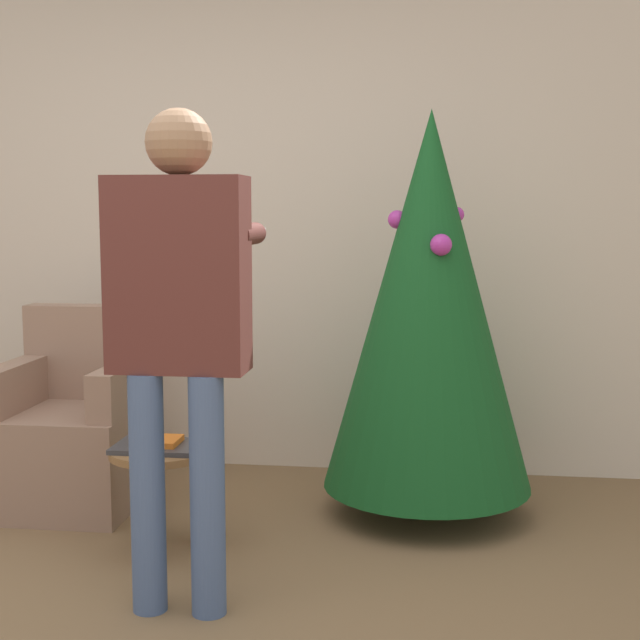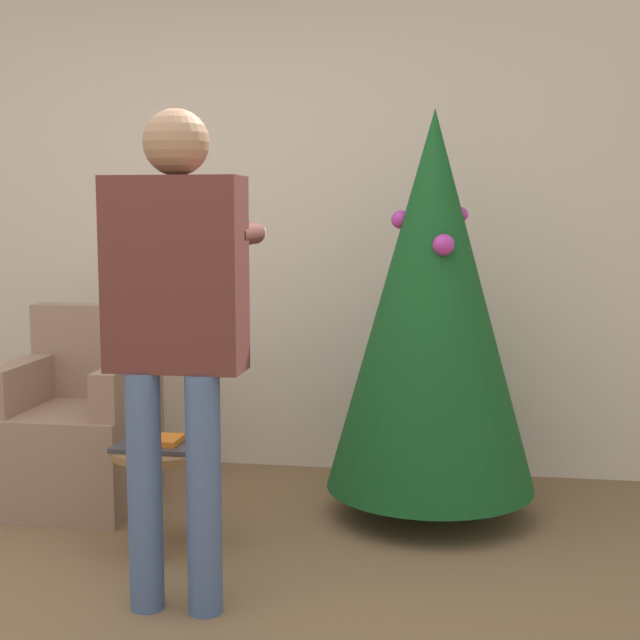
{
  "view_description": "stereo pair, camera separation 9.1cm",
  "coord_description": "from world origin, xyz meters",
  "px_view_note": "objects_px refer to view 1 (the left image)",
  "views": [
    {
      "loc": [
        1.08,
        -2.46,
        1.38
      ],
      "look_at": [
        0.64,
        0.96,
        0.96
      ],
      "focal_mm": 50.0,
      "sensor_mm": 36.0,
      "label": 1
    },
    {
      "loc": [
        1.17,
        -2.45,
        1.38
      ],
      "look_at": [
        0.64,
        0.96,
        0.96
      ],
      "focal_mm": 50.0,
      "sensor_mm": 36.0,
      "label": 2
    }
  ],
  "objects_px": {
    "armchair": "(75,432)",
    "side_stool": "(160,464)",
    "christmas_tree": "(429,302)",
    "person_standing": "(179,310)"
  },
  "relations": [
    {
      "from": "christmas_tree",
      "to": "person_standing",
      "type": "height_order",
      "value": "christmas_tree"
    },
    {
      "from": "christmas_tree",
      "to": "armchair",
      "type": "relative_size",
      "value": 1.98
    },
    {
      "from": "armchair",
      "to": "person_standing",
      "type": "distance_m",
      "value": 1.48
    },
    {
      "from": "christmas_tree",
      "to": "side_stool",
      "type": "relative_size",
      "value": 4.33
    },
    {
      "from": "person_standing",
      "to": "christmas_tree",
      "type": "bearing_deg",
      "value": 52.1
    },
    {
      "from": "christmas_tree",
      "to": "person_standing",
      "type": "relative_size",
      "value": 1.06
    },
    {
      "from": "christmas_tree",
      "to": "person_standing",
      "type": "xyz_separation_m",
      "value": [
        -0.84,
        -1.07,
        0.07
      ]
    },
    {
      "from": "christmas_tree",
      "to": "person_standing",
      "type": "distance_m",
      "value": 1.36
    },
    {
      "from": "side_stool",
      "to": "armchair",
      "type": "bearing_deg",
      "value": 138.33
    },
    {
      "from": "armchair",
      "to": "side_stool",
      "type": "xyz_separation_m",
      "value": [
        0.58,
        -0.52,
        0.02
      ]
    }
  ]
}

